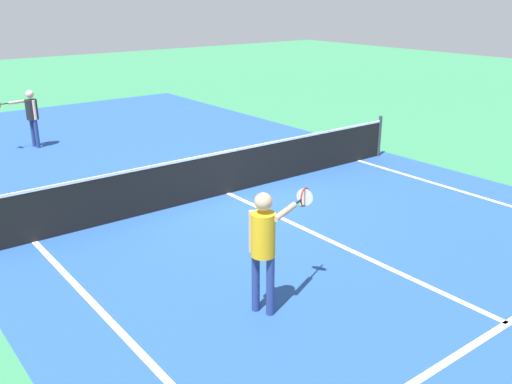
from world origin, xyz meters
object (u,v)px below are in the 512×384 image
Objects in this scene: player_near at (264,239)px; player_far at (31,112)px; net at (228,172)px; tennis_ball_near_net at (301,205)px.

player_far is (0.27, 10.67, -0.09)m from player_near.
player_far is at bearing 107.77° from net.
player_near is at bearing -119.09° from net.
net reaches higher than tennis_ball_near_net.
net is 1.78m from tennis_ball_near_net.
player_far is (-2.07, 6.47, 0.50)m from net.
tennis_ball_near_net is at bearing 40.85° from player_near.
net is at bearing 115.09° from tennis_ball_near_net.
tennis_ball_near_net is (0.73, -1.55, -0.46)m from net.
net is 6.15× the size of player_far.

